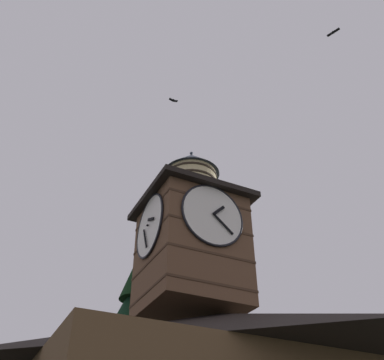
% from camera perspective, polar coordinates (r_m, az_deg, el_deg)
% --- Properties ---
extents(clock_tower, '(4.46, 4.46, 8.04)m').
position_cam_1_polar(clock_tower, '(19.43, -0.13, -7.24)').
color(clock_tower, brown).
rests_on(clock_tower, building_main).
extents(moon, '(2.18, 2.18, 2.18)m').
position_cam_1_polar(moon, '(54.65, -0.59, -20.29)').
color(moon, silver).
extents(flying_bird_high, '(0.37, 0.70, 0.11)m').
position_cam_1_polar(flying_bird_high, '(25.13, 17.43, 17.38)').
color(flying_bird_high, black).
extents(flying_bird_low, '(0.53, 0.21, 0.12)m').
position_cam_1_polar(flying_bird_low, '(26.49, -2.37, 10.02)').
color(flying_bird_low, black).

